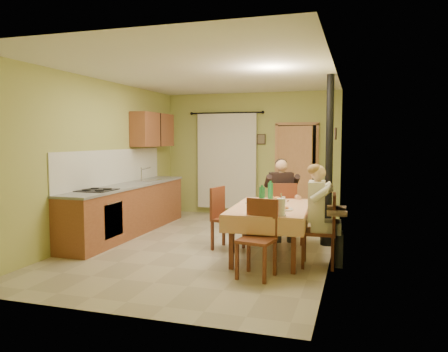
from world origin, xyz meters
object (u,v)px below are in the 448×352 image
(chair_left, at_px, (227,231))
(man_far, at_px, (281,190))
(chair_far, at_px, (281,224))
(stove_flue, at_px, (329,184))
(dining_table, at_px, (270,231))
(chair_near, at_px, (257,255))
(man_right, at_px, (319,203))
(chair_right, at_px, (319,245))

(chair_left, height_order, man_far, man_far)
(chair_far, bearing_deg, stove_flue, -26.84)
(dining_table, distance_m, chair_near, 1.04)
(stove_flue, bearing_deg, chair_near, -110.38)
(chair_far, relative_size, man_right, 0.73)
(chair_far, relative_size, stove_flue, 0.36)
(chair_far, xyz_separation_m, chair_right, (0.76, -1.37, -0.00))
(chair_right, xyz_separation_m, man_right, (-0.02, -0.00, 0.59))
(chair_far, xyz_separation_m, chair_left, (-0.73, -0.84, -0.00))
(chair_right, height_order, stove_flue, stove_flue)
(chair_left, bearing_deg, man_right, 82.14)
(chair_near, height_order, chair_left, chair_left)
(chair_near, xyz_separation_m, stove_flue, (0.75, 2.01, 0.73))
(dining_table, distance_m, chair_left, 0.78)
(dining_table, xyz_separation_m, chair_near, (0.03, -1.04, -0.09))
(chair_right, distance_m, stove_flue, 1.48)
(chair_right, bearing_deg, chair_far, 25.69)
(chair_far, height_order, stove_flue, stove_flue)
(man_far, xyz_separation_m, man_right, (0.75, -1.39, 0.00))
(chair_right, height_order, chair_left, chair_right)
(chair_near, xyz_separation_m, man_right, (0.71, 0.72, 0.59))
(chair_near, distance_m, man_right, 1.17)
(man_right, bearing_deg, stove_flue, -5.26)
(chair_far, distance_m, chair_near, 2.10)
(stove_flue, bearing_deg, chair_left, -153.45)
(chair_right, bearing_deg, chair_left, 67.00)
(chair_far, relative_size, chair_left, 1.02)
(man_far, relative_size, man_right, 1.00)
(chair_right, height_order, man_far, man_far)
(chair_far, height_order, man_right, man_right)
(chair_near, relative_size, chair_right, 0.98)
(dining_table, xyz_separation_m, chair_left, (-0.74, 0.21, -0.09))
(chair_far, xyz_separation_m, chair_near, (0.04, -2.10, -0.00))
(chair_left, relative_size, man_far, 0.71)
(man_far, distance_m, stove_flue, 0.82)
(chair_right, relative_size, man_right, 0.73)
(chair_far, distance_m, man_right, 1.67)
(chair_near, xyz_separation_m, chair_right, (0.72, 0.72, 0.00))
(chair_far, relative_size, man_far, 0.73)
(man_right, bearing_deg, chair_far, 25.18)
(chair_left, distance_m, man_far, 1.27)
(dining_table, xyz_separation_m, chair_right, (0.75, -0.32, -0.09))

